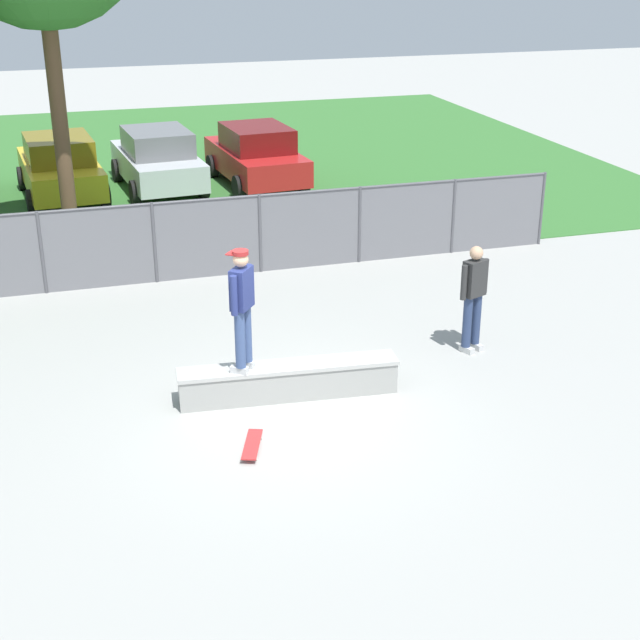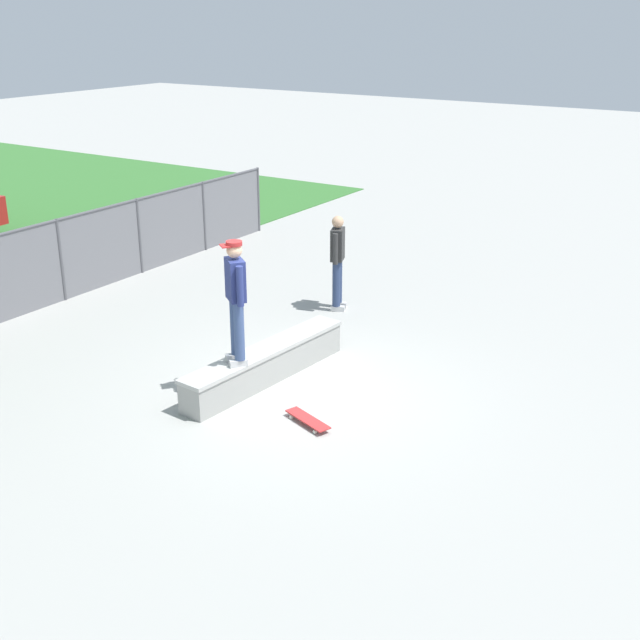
# 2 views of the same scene
# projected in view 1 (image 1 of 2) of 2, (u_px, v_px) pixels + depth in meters

# --- Properties ---
(ground_plane) EXTENTS (80.00, 80.00, 0.00)m
(ground_plane) POSITION_uv_depth(u_px,v_px,m) (289.00, 420.00, 13.07)
(ground_plane) COLOR #9E9E99
(grass_strip) EXTENTS (26.96, 20.00, 0.02)m
(grass_strip) POSITION_uv_depth(u_px,v_px,m) (148.00, 165.00, 27.68)
(grass_strip) COLOR #336B2D
(grass_strip) RESTS_ON ground
(concrete_ledge) EXTENTS (3.32, 0.78, 0.53)m
(concrete_ledge) POSITION_uv_depth(u_px,v_px,m) (289.00, 380.00, 13.63)
(concrete_ledge) COLOR #999993
(concrete_ledge) RESTS_ON ground
(skateboarder) EXTENTS (0.43, 0.50, 1.84)m
(skateboarder) POSITION_uv_depth(u_px,v_px,m) (242.00, 305.00, 12.96)
(skateboarder) COLOR beige
(skateboarder) RESTS_ON concrete_ledge
(skateboard) EXTENTS (0.46, 0.82, 0.09)m
(skateboard) POSITION_uv_depth(u_px,v_px,m) (252.00, 445.00, 12.29)
(skateboard) COLOR red
(skateboard) RESTS_ON ground
(chainlink_fence) EXTENTS (15.03, 0.07, 1.64)m
(chainlink_fence) POSITION_uv_depth(u_px,v_px,m) (208.00, 235.00, 18.24)
(chainlink_fence) COLOR #4C4C51
(chainlink_fence) RESTS_ON ground
(car_yellow) EXTENTS (2.29, 4.34, 1.66)m
(car_yellow) POSITION_uv_depth(u_px,v_px,m) (60.00, 167.00, 23.81)
(car_yellow) COLOR gold
(car_yellow) RESTS_ON ground
(car_silver) EXTENTS (2.29, 4.34, 1.66)m
(car_silver) POSITION_uv_depth(u_px,v_px,m) (158.00, 160.00, 24.65)
(car_silver) COLOR #B7BABF
(car_silver) RESTS_ON ground
(car_red) EXTENTS (2.29, 4.34, 1.66)m
(car_red) POSITION_uv_depth(u_px,v_px,m) (256.00, 155.00, 25.13)
(car_red) COLOR #B21E1E
(car_red) RESTS_ON ground
(bystander) EXTENTS (0.56, 0.38, 1.82)m
(bystander) POSITION_uv_depth(u_px,v_px,m) (474.00, 294.00, 14.89)
(bystander) COLOR beige
(bystander) RESTS_ON ground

